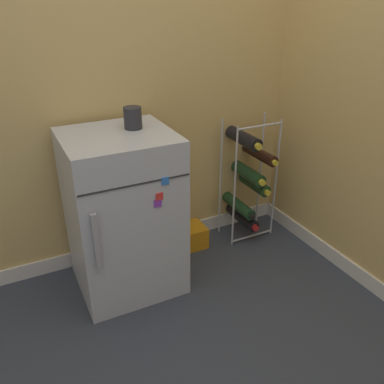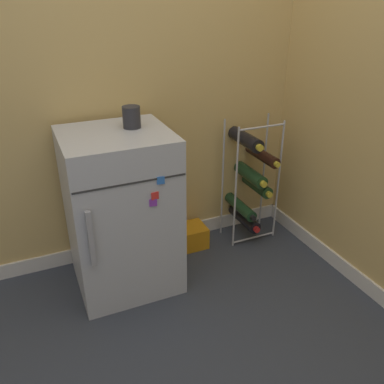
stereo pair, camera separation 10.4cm
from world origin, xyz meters
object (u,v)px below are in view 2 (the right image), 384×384
at_px(mini_fridge, 122,212).
at_px(soda_box, 187,237).
at_px(fridge_top_cup, 132,117).
at_px(wine_rack, 250,181).

distance_m(mini_fridge, soda_box, 0.59).
bearing_deg(soda_box, mini_fridge, -159.58).
bearing_deg(fridge_top_cup, soda_box, 19.11).
bearing_deg(mini_fridge, fridge_top_cup, 24.73).
bearing_deg(mini_fridge, wine_rack, 8.86).
distance_m(soda_box, fridge_top_cup, 0.92).
xyz_separation_m(mini_fridge, fridge_top_cup, (0.10, 0.05, 0.48)).
height_order(mini_fridge, soda_box, mini_fridge).
bearing_deg(mini_fridge, soda_box, 20.42).
relative_size(mini_fridge, soda_box, 3.67).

